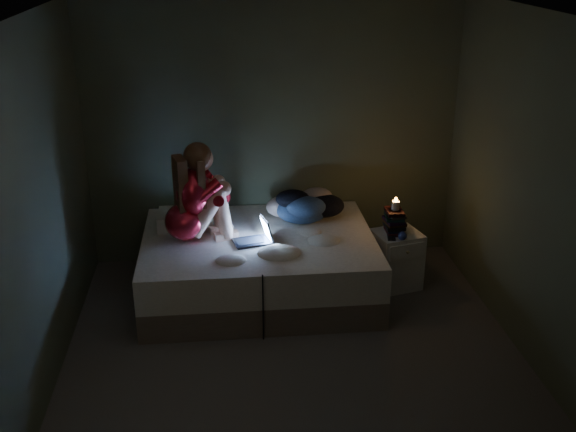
{
  "coord_description": "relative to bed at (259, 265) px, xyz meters",
  "views": [
    {
      "loc": [
        -0.52,
        -4.47,
        3.08
      ],
      "look_at": [
        0.05,
        1.0,
        0.8
      ],
      "focal_mm": 42.44,
      "sensor_mm": 36.0,
      "label": 1
    }
  ],
  "objects": [
    {
      "name": "bed",
      "position": [
        0.0,
        0.0,
        0.0
      ],
      "size": [
        2.07,
        1.55,
        0.57
      ],
      "primitive_type": null,
      "color": "#BAB2A4",
      "rests_on": "ground"
    },
    {
      "name": "candle",
      "position": [
        1.26,
        0.04,
        0.51
      ],
      "size": [
        0.07,
        0.07,
        0.08
      ],
      "primitive_type": "cylinder",
      "color": "beige",
      "rests_on": "book_stack"
    },
    {
      "name": "wall_back",
      "position": [
        0.21,
        0.81,
        1.02
      ],
      "size": [
        3.6,
        0.02,
        2.6
      ],
      "primitive_type": "cube",
      "color": "#4C5941",
      "rests_on": "ground"
    },
    {
      "name": "ceiling",
      "position": [
        0.21,
        -1.1,
        2.33
      ],
      "size": [
        3.6,
        3.8,
        0.02
      ],
      "primitive_type": "cube",
      "color": "silver",
      "rests_on": "ground"
    },
    {
      "name": "phone",
      "position": [
        1.18,
        -0.07,
        0.27
      ],
      "size": [
        0.12,
        0.16,
        0.01
      ],
      "primitive_type": "cube",
      "rotation": [
        0.0,
        0.0,
        -0.41
      ],
      "color": "black",
      "rests_on": "nightstand"
    },
    {
      "name": "wall_right",
      "position": [
        2.02,
        -1.1,
        1.02
      ],
      "size": [
        0.02,
        3.8,
        2.6
      ],
      "primitive_type": "cube",
      "color": "#4C5941",
      "rests_on": "ground"
    },
    {
      "name": "blue_orb",
      "position": [
        1.25,
        -0.15,
        0.3
      ],
      "size": [
        0.08,
        0.08,
        0.08
      ],
      "primitive_type": "sphere",
      "color": "navy",
      "rests_on": "nightstand"
    },
    {
      "name": "woman",
      "position": [
        -0.64,
        -0.03,
        0.73
      ],
      "size": [
        0.63,
        0.5,
        0.9
      ],
      "primitive_type": null,
      "rotation": [
        0.0,
        0.0,
        0.27
      ],
      "color": "#A1000D",
      "rests_on": "bed"
    },
    {
      "name": "book_stack",
      "position": [
        1.26,
        0.04,
        0.37
      ],
      "size": [
        0.19,
        0.25,
        0.21
      ],
      "primitive_type": null,
      "color": "black",
      "rests_on": "nightstand"
    },
    {
      "name": "nightstand",
      "position": [
        1.29,
        0.01,
        -0.01
      ],
      "size": [
        0.48,
        0.45,
        0.54
      ],
      "primitive_type": "cube",
      "rotation": [
        0.0,
        0.0,
        0.25
      ],
      "color": "silver",
      "rests_on": "ground"
    },
    {
      "name": "clothes_pile",
      "position": [
        0.44,
        0.35,
        0.44
      ],
      "size": [
        0.6,
        0.51,
        0.32
      ],
      "primitive_type": null,
      "rotation": [
        0.0,
        0.0,
        -0.18
      ],
      "color": "navy",
      "rests_on": "bed"
    },
    {
      "name": "wall_left",
      "position": [
        -1.6,
        -1.1,
        1.02
      ],
      "size": [
        0.02,
        3.8,
        2.6
      ],
      "primitive_type": "cube",
      "color": "#4C5941",
      "rests_on": "ground"
    },
    {
      "name": "wall_front",
      "position": [
        0.21,
        -3.01,
        1.02
      ],
      "size": [
        3.6,
        0.02,
        2.6
      ],
      "primitive_type": "cube",
      "color": "#4C5941",
      "rests_on": "ground"
    },
    {
      "name": "floor",
      "position": [
        0.21,
        -1.1,
        -0.29
      ],
      "size": [
        3.6,
        3.8,
        0.02
      ],
      "primitive_type": "cube",
      "color": "#4C4947",
      "rests_on": "ground"
    },
    {
      "name": "laptop",
      "position": [
        -0.06,
        -0.12,
        0.4
      ],
      "size": [
        0.37,
        0.3,
        0.23
      ],
      "primitive_type": null,
      "rotation": [
        0.0,
        0.0,
        0.23
      ],
      "color": "black",
      "rests_on": "bed"
    },
    {
      "name": "pillow",
      "position": [
        -0.66,
        0.31,
        0.36
      ],
      "size": [
        0.49,
        0.35,
        0.14
      ],
      "primitive_type": "cube",
      "color": "silver",
      "rests_on": "bed"
    }
  ]
}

